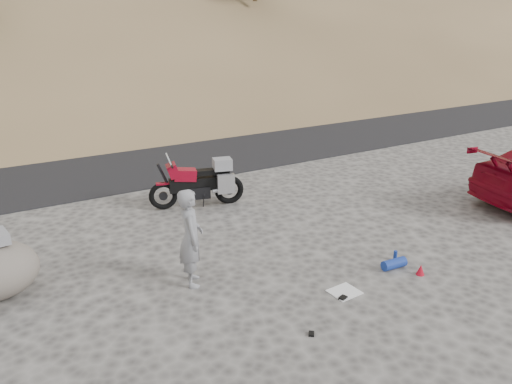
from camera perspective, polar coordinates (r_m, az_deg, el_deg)
ground at (r=9.65m, az=3.65°, el=-8.29°), size 140.00×140.00×0.00m
road at (r=17.34m, az=-13.13°, el=4.14°), size 120.00×7.00×0.05m
motorcycle at (r=12.31m, az=-6.28°, el=1.05°), size 2.32×1.03×1.40m
man at (r=9.11m, az=-7.21°, el=-10.24°), size 0.60×0.74×1.77m
gear_white_cloth at (r=8.89m, az=10.07°, el=-11.17°), size 0.52×0.47×0.02m
gear_blue_mat at (r=9.81m, az=15.50°, el=-7.90°), size 0.50×0.23×0.19m
gear_bottle at (r=10.13m, az=15.63°, el=-6.99°), size 0.07×0.07×0.19m
gear_funnel at (r=9.73m, az=18.29°, el=-8.43°), size 0.21×0.21×0.20m
gear_glove_a at (r=8.70m, az=9.91°, el=-11.83°), size 0.17×0.14×0.04m
gear_glove_b at (r=7.79m, az=6.35°, el=-15.81°), size 0.13×0.14×0.04m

